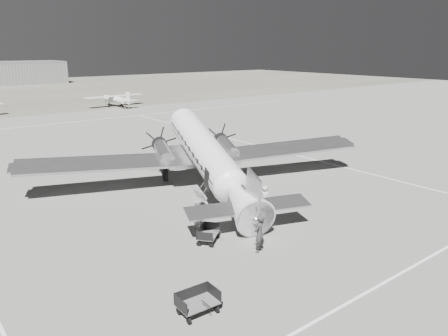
% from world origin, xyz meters
% --- Properties ---
extents(ground, '(260.00, 260.00, 0.00)m').
position_xyz_m(ground, '(0.00, 0.00, 0.00)').
color(ground, slate).
rests_on(ground, ground).
extents(taxi_line_near, '(60.00, 0.15, 0.01)m').
position_xyz_m(taxi_line_near, '(0.00, -14.00, 0.01)').
color(taxi_line_near, silver).
rests_on(taxi_line_near, ground).
extents(taxi_line_right, '(0.15, 80.00, 0.01)m').
position_xyz_m(taxi_line_right, '(12.00, 0.00, 0.01)').
color(taxi_line_right, silver).
rests_on(taxi_line_right, ground).
extents(taxi_line_horizon, '(90.00, 0.15, 0.01)m').
position_xyz_m(taxi_line_horizon, '(0.00, 40.00, 0.01)').
color(taxi_line_horizon, silver).
rests_on(taxi_line_horizon, ground).
extents(dc3_airliner, '(32.36, 27.10, 5.26)m').
position_xyz_m(dc3_airliner, '(-1.69, 2.03, 2.63)').
color(dc3_airliner, silver).
rests_on(dc3_airliner, ground).
extents(light_plane_right, '(12.02, 10.11, 2.33)m').
position_xyz_m(light_plane_right, '(13.71, 52.08, 1.17)').
color(light_plane_right, silver).
rests_on(light_plane_right, ground).
extents(baggage_cart_near, '(1.98, 1.89, 0.91)m').
position_xyz_m(baggage_cart_near, '(-7.08, -5.44, 0.46)').
color(baggage_cart_near, '#535353').
rests_on(baggage_cart_near, ground).
extents(baggage_cart_far, '(1.81, 1.32, 0.99)m').
position_xyz_m(baggage_cart_far, '(-11.42, -10.69, 0.49)').
color(baggage_cart_far, '#535353').
rests_on(baggage_cart_far, ground).
extents(ground_crew, '(0.88, 0.74, 2.06)m').
position_xyz_m(ground_crew, '(-5.64, -8.05, 1.03)').
color(ground_crew, '#2B2B2B').
rests_on(ground_crew, ground).
extents(ramp_agent, '(0.77, 0.94, 1.79)m').
position_xyz_m(ramp_agent, '(-6.39, -3.43, 0.89)').
color(ramp_agent, silver).
rests_on(ramp_agent, ground).
extents(passenger, '(0.59, 0.79, 1.46)m').
position_xyz_m(passenger, '(-0.64, -3.15, 0.73)').
color(passenger, '#B6B6B4').
rests_on(passenger, ground).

